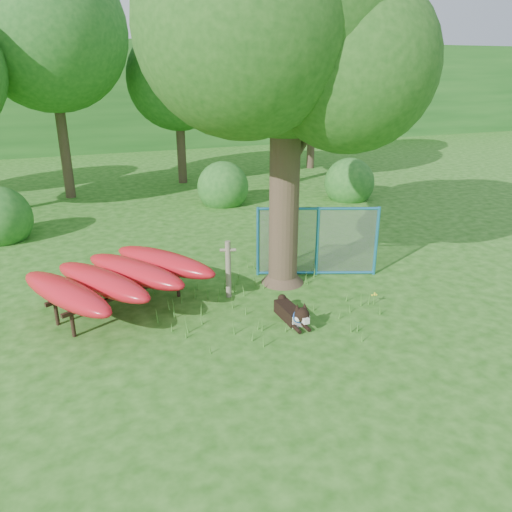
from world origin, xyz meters
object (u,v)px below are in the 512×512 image
object	(u,v)px
kayak_rack	(119,276)
husky_dog	(293,314)
oak_tree	(285,23)
fence_section	(317,242)

from	to	relation	value
kayak_rack	husky_dog	xyz separation A→B (m)	(2.94, -1.73, -0.53)
oak_tree	kayak_rack	world-z (taller)	oak_tree
husky_dog	fence_section	xyz separation A→B (m)	(1.50, 1.94, 0.62)
kayak_rack	fence_section	xyz separation A→B (m)	(4.44, 0.21, 0.10)
husky_dog	fence_section	world-z (taller)	fence_section
kayak_rack	fence_section	bearing A→B (deg)	-22.07
oak_tree	fence_section	xyz separation A→B (m)	(0.96, 0.10, -4.48)
oak_tree	fence_section	bearing A→B (deg)	5.79
kayak_rack	husky_dog	size ratio (longest dim) A/B	3.21
kayak_rack	husky_dog	world-z (taller)	kayak_rack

